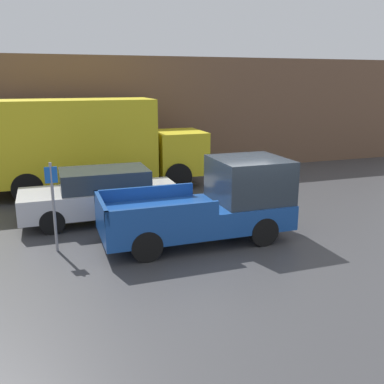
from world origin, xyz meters
name	(u,v)px	position (x,y,z in m)	size (l,w,h in m)	color
ground_plane	(244,237)	(0.00, 0.00, 0.00)	(60.00, 60.00, 0.00)	#3D3D3F
building_wall	(158,116)	(0.00, 9.11, 2.62)	(28.00, 0.15, 5.23)	brown
pickup_truck	(214,203)	(-0.80, 0.25, 0.99)	(5.02, 2.10, 2.16)	#194799
car	(102,194)	(-3.46, 2.86, 0.81)	(4.74, 1.88, 1.59)	silver
delivery_truck	(81,143)	(-3.69, 6.62, 1.89)	(8.82, 2.35, 3.52)	gold
parking_sign	(53,202)	(-4.90, 0.69, 1.29)	(0.30, 0.07, 2.28)	gray
newspaper_box	(151,164)	(-0.48, 8.79, 0.49)	(0.45, 0.40, 0.99)	red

